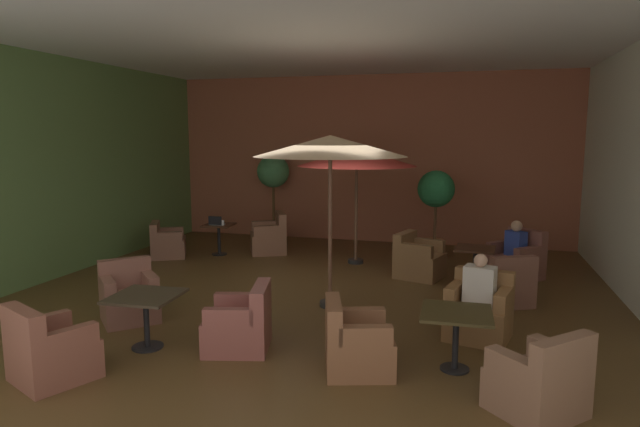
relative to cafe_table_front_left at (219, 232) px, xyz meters
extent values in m
cube|color=brown|center=(2.87, -2.43, -0.53)|extent=(9.95, 9.92, 0.02)
cube|color=#A55B41|center=(2.87, 2.49, 1.53)|extent=(9.95, 0.08, 4.10)
cube|color=#5D8346|center=(-2.07, -2.43, 1.53)|extent=(0.08, 9.92, 4.10)
cube|color=silver|center=(2.87, -2.43, 3.60)|extent=(9.95, 9.92, 0.06)
cylinder|color=black|center=(0.00, 0.00, -0.51)|extent=(0.34, 0.34, 0.02)
cylinder|color=black|center=(0.00, 0.00, -0.20)|extent=(0.07, 0.07, 0.65)
cube|color=#432617|center=(0.00, 0.00, 0.15)|extent=(0.67, 0.67, 0.03)
cube|color=brown|center=(0.98, 0.48, -0.30)|extent=(1.03, 1.06, 0.45)
cube|color=brown|center=(1.24, 0.61, 0.16)|extent=(0.50, 0.80, 0.47)
cube|color=brown|center=(1.08, 0.16, 0.04)|extent=(0.59, 0.39, 0.23)
cube|color=brown|center=(0.79, 0.76, 0.04)|extent=(0.59, 0.39, 0.23)
cube|color=brown|center=(-0.97, -0.50, -0.32)|extent=(0.97, 0.98, 0.41)
cube|color=brown|center=(-1.21, -0.63, 0.07)|extent=(0.48, 0.73, 0.36)
cube|color=brown|center=(-1.07, -0.22, -0.02)|extent=(0.56, 0.39, 0.20)
cube|color=brown|center=(-0.80, -0.74, -0.02)|extent=(0.56, 0.39, 0.20)
cylinder|color=black|center=(5.47, -1.09, -0.51)|extent=(0.36, 0.36, 0.02)
cylinder|color=black|center=(5.47, -1.09, -0.20)|extent=(0.07, 0.07, 0.65)
cube|color=#3F2417|center=(5.47, -1.09, 0.15)|extent=(0.73, 0.73, 0.03)
cube|color=brown|center=(5.91, -2.02, -0.32)|extent=(0.96, 0.96, 0.41)
cube|color=brown|center=(6.03, -2.28, 0.09)|extent=(0.72, 0.45, 0.41)
cube|color=brown|center=(5.62, -2.11, 0.00)|extent=(0.36, 0.57, 0.22)
cube|color=brown|center=(6.16, -1.86, 0.00)|extent=(0.36, 0.57, 0.22)
cube|color=brown|center=(6.19, -0.37, -0.31)|extent=(1.12, 1.12, 0.43)
cube|color=brown|center=(6.41, -0.15, 0.14)|extent=(0.68, 0.68, 0.48)
cube|color=brown|center=(6.39, -0.63, 0.02)|extent=(0.53, 0.53, 0.23)
cube|color=brown|center=(5.93, -0.17, 0.02)|extent=(0.53, 0.53, 0.23)
cube|color=brown|center=(4.49, -0.79, -0.29)|extent=(0.97, 0.94, 0.46)
cube|color=brown|center=(4.20, -0.70, 0.13)|extent=(0.38, 0.75, 0.37)
cube|color=brown|center=(4.62, -0.52, 0.05)|extent=(0.63, 0.32, 0.23)
cube|color=brown|center=(4.44, -1.09, 0.05)|extent=(0.63, 0.32, 0.23)
cylinder|color=black|center=(1.51, -5.12, -0.51)|extent=(0.39, 0.39, 0.02)
cylinder|color=black|center=(1.51, -5.12, -0.20)|extent=(0.07, 0.07, 0.65)
cube|color=#3D3223|center=(1.51, -5.12, 0.15)|extent=(0.84, 0.84, 0.03)
cube|color=brown|center=(1.03, -6.15, -0.31)|extent=(0.99, 0.99, 0.43)
cube|color=brown|center=(0.91, -6.42, 0.13)|extent=(0.75, 0.46, 0.43)
cube|color=brown|center=(0.77, -5.98, 0.01)|extent=(0.36, 0.58, 0.20)
cube|color=brown|center=(1.34, -6.24, 0.01)|extent=(0.36, 0.58, 0.20)
cube|color=#8F4C43|center=(2.61, -4.84, -0.31)|extent=(0.93, 0.91, 0.42)
cube|color=#8F4C43|center=(2.90, -4.77, 0.10)|extent=(0.34, 0.76, 0.40)
cube|color=#8F4C43|center=(2.64, -5.16, 0.00)|extent=(0.61, 0.26, 0.20)
cube|color=#8F4C43|center=(2.50, -4.55, 0.00)|extent=(0.61, 0.26, 0.20)
cube|color=brown|center=(0.70, -4.31, -0.31)|extent=(1.02, 1.02, 0.43)
cube|color=brown|center=(0.51, -4.12, 0.12)|extent=(0.63, 0.63, 0.43)
cube|color=brown|center=(0.93, -4.14, 0.03)|extent=(0.50, 0.50, 0.23)
cube|color=brown|center=(0.53, -4.54, 0.03)|extent=(0.50, 0.50, 0.23)
cylinder|color=black|center=(5.24, -4.75, -0.51)|extent=(0.33, 0.33, 0.02)
cylinder|color=black|center=(5.24, -4.75, -0.20)|extent=(0.07, 0.07, 0.65)
cube|color=#3C3118|center=(5.24, -4.75, 0.15)|extent=(0.79, 0.79, 0.03)
cube|color=#865E47|center=(6.01, -5.52, -0.32)|extent=(1.03, 1.03, 0.41)
cube|color=#865E47|center=(6.21, -5.72, 0.10)|extent=(0.64, 0.64, 0.43)
cube|color=#865E47|center=(5.78, -5.70, 0.00)|extent=(0.50, 0.50, 0.22)
cube|color=#865E47|center=(6.20, -5.29, 0.00)|extent=(0.50, 0.50, 0.22)
cube|color=olive|center=(5.51, -3.68, -0.29)|extent=(0.92, 0.88, 0.46)
cube|color=olive|center=(5.57, -3.41, 0.14)|extent=(0.78, 0.34, 0.41)
cube|color=olive|center=(5.80, -3.80, 0.06)|extent=(0.27, 0.58, 0.24)
cube|color=olive|center=(5.19, -3.65, 0.06)|extent=(0.27, 0.58, 0.24)
cube|color=brown|center=(4.20, -5.06, -0.31)|extent=(0.92, 0.92, 0.43)
cube|color=brown|center=(3.92, -5.14, 0.10)|extent=(0.37, 0.75, 0.39)
cube|color=brown|center=(4.15, -4.77, 0.01)|extent=(0.59, 0.30, 0.21)
cube|color=brown|center=(4.32, -5.33, 0.01)|extent=(0.59, 0.30, 0.21)
cylinder|color=#2D2D2D|center=(3.30, -2.90, -0.48)|extent=(0.32, 0.32, 0.08)
cylinder|color=brown|center=(3.30, -2.90, 0.78)|extent=(0.06, 0.06, 2.59)
cone|color=#DDBA8D|center=(3.30, -2.90, 1.96)|extent=(2.32, 2.32, 0.32)
cylinder|color=#2D2D2D|center=(3.10, 0.02, -0.48)|extent=(0.32, 0.32, 0.08)
cylinder|color=brown|center=(3.10, 0.02, 0.64)|extent=(0.06, 0.06, 2.32)
cone|color=#C73930|center=(3.10, 0.02, 1.68)|extent=(2.42, 2.42, 0.35)
cylinder|color=silver|center=(0.59, 1.92, -0.36)|extent=(0.46, 0.46, 0.33)
cylinder|color=brown|center=(0.59, 1.92, 0.34)|extent=(0.06, 0.06, 1.07)
sphere|color=#43804E|center=(0.59, 1.92, 1.22)|extent=(0.81, 0.81, 0.81)
cylinder|color=#A46A42|center=(4.64, 0.98, -0.32)|extent=(0.39, 0.39, 0.41)
cylinder|color=brown|center=(4.64, 0.98, 0.27)|extent=(0.06, 0.06, 0.75)
sphere|color=#277A44|center=(4.64, 0.98, 0.98)|extent=(0.79, 0.79, 0.79)
cube|color=silver|center=(5.51, -3.68, 0.19)|extent=(0.43, 0.33, 0.51)
sphere|color=tan|center=(5.51, -3.68, 0.53)|extent=(0.17, 0.17, 0.17)
cube|color=#2F45A3|center=(6.19, -0.37, 0.14)|extent=(0.40, 0.40, 0.46)
sphere|color=tan|center=(6.19, -0.37, 0.46)|extent=(0.21, 0.21, 0.21)
cylinder|color=white|center=(0.15, -0.11, 0.22)|extent=(0.08, 0.08, 0.11)
cube|color=#9EA0A5|center=(-0.01, -0.05, 0.17)|extent=(0.32, 0.23, 0.01)
cube|color=black|center=(0.00, -0.16, 0.27)|extent=(0.31, 0.02, 0.19)
camera|label=1|loc=(5.33, -10.77, 2.13)|focal=30.34mm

